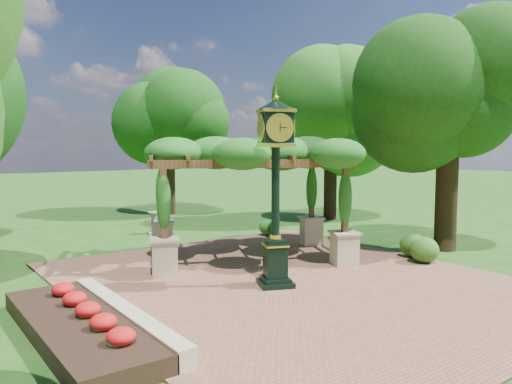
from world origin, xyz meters
TOP-DOWN VIEW (x-y plane):
  - ground at (0.00, 0.00)m, footprint 120.00×120.00m
  - brick_plaza at (0.00, 1.00)m, footprint 10.00×12.00m
  - border_wall at (-4.60, 0.50)m, footprint 0.35×5.00m
  - flower_bed at (-5.50, 0.50)m, footprint 1.50×5.00m
  - pedestal_clock at (-0.59, 0.90)m, footprint 1.20×1.20m
  - pergola at (0.68, 3.85)m, footprint 6.90×5.80m
  - sundial at (0.21, 9.54)m, footprint 0.58×0.58m
  - shrub_front at (4.46, 0.20)m, footprint 1.08×1.08m
  - shrub_mid at (4.84, 0.87)m, footprint 0.82×0.82m
  - shrub_back at (3.52, 6.49)m, footprint 0.83×0.83m
  - tree_north at (3.46, 14.69)m, footprint 4.28×4.28m
  - tree_east_far at (8.66, 8.32)m, footprint 4.53×4.53m
  - tree_east_near at (6.71, 0.98)m, footprint 4.15×4.15m

SIDE VIEW (x-z plane):
  - ground at x=0.00m, z-range 0.00..0.00m
  - brick_plaza at x=0.00m, z-range 0.00..0.04m
  - flower_bed at x=-5.50m, z-range 0.00..0.36m
  - border_wall at x=-4.60m, z-range 0.00..0.40m
  - shrub_back at x=3.52m, z-range 0.04..0.66m
  - sundial at x=0.21m, z-range -0.05..0.83m
  - shrub_mid at x=4.84m, z-range 0.04..0.77m
  - shrub_front at x=4.46m, z-range 0.04..0.79m
  - pedestal_clock at x=-0.59m, z-range 0.45..5.08m
  - pergola at x=0.68m, z-range 1.19..4.91m
  - tree_north at x=3.46m, z-range 1.31..8.28m
  - tree_east_far at x=8.66m, z-range 1.43..9.06m
  - tree_east_near at x=6.71m, z-range 1.50..9.65m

